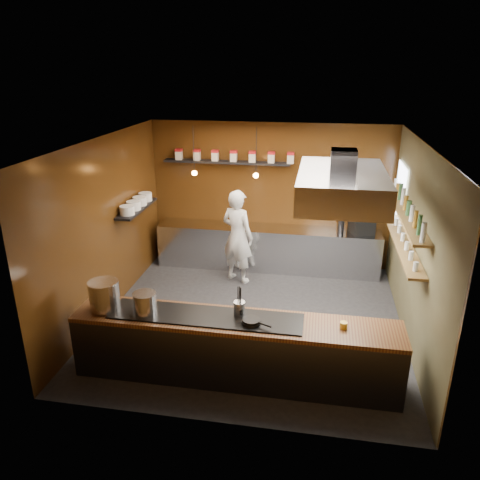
% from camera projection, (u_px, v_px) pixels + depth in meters
% --- Properties ---
extents(floor, '(5.00, 5.00, 0.00)m').
position_uv_depth(floor, '(252.00, 319.00, 7.99)').
color(floor, black).
rests_on(floor, ground).
extents(back_wall, '(5.00, 0.00, 5.00)m').
position_uv_depth(back_wall, '(270.00, 196.00, 9.76)').
color(back_wall, '#3F220B').
rests_on(back_wall, ground).
extents(left_wall, '(0.00, 5.00, 5.00)m').
position_uv_depth(left_wall, '(106.00, 228.00, 7.86)').
color(left_wall, '#3F220B').
rests_on(left_wall, ground).
extents(right_wall, '(0.00, 5.00, 5.00)m').
position_uv_depth(right_wall, '(417.00, 247.00, 7.06)').
color(right_wall, '#474128').
rests_on(right_wall, ground).
extents(ceiling, '(5.00, 5.00, 0.00)m').
position_uv_depth(ceiling, '(254.00, 142.00, 6.92)').
color(ceiling, silver).
rests_on(ceiling, back_wall).
extents(window_pane, '(0.00, 1.00, 1.00)m').
position_uv_depth(window_pane, '(400.00, 192.00, 8.49)').
color(window_pane, white).
rests_on(window_pane, right_wall).
extents(prep_counter, '(4.60, 0.65, 0.90)m').
position_uv_depth(prep_counter, '(267.00, 248.00, 9.83)').
color(prep_counter, silver).
rests_on(prep_counter, floor).
extents(pass_counter, '(4.40, 0.72, 0.94)m').
position_uv_depth(pass_counter, '(235.00, 348.00, 6.35)').
color(pass_counter, '#38383D').
rests_on(pass_counter, floor).
extents(tin_shelf, '(2.60, 0.26, 0.04)m').
position_uv_depth(tin_shelf, '(226.00, 162.00, 9.52)').
color(tin_shelf, black).
rests_on(tin_shelf, back_wall).
extents(plate_shelf, '(0.30, 1.40, 0.04)m').
position_uv_depth(plate_shelf, '(137.00, 208.00, 8.73)').
color(plate_shelf, black).
rests_on(plate_shelf, left_wall).
extents(bottle_shelf_upper, '(0.26, 2.80, 0.04)m').
position_uv_depth(bottle_shelf_upper, '(406.00, 214.00, 7.21)').
color(bottle_shelf_upper, brown).
rests_on(bottle_shelf_upper, right_wall).
extents(bottle_shelf_lower, '(0.26, 2.80, 0.04)m').
position_uv_depth(bottle_shelf_lower, '(402.00, 242.00, 7.38)').
color(bottle_shelf_lower, brown).
rests_on(bottle_shelf_lower, right_wall).
extents(extractor_hood, '(1.20, 2.00, 0.72)m').
position_uv_depth(extractor_hood, '(342.00, 185.00, 6.52)').
color(extractor_hood, '#38383D').
rests_on(extractor_hood, ceiling).
extents(pendant_left, '(0.10, 0.10, 0.95)m').
position_uv_depth(pendant_left, '(194.00, 170.00, 9.01)').
color(pendant_left, black).
rests_on(pendant_left, ceiling).
extents(pendant_right, '(0.10, 0.10, 0.95)m').
position_uv_depth(pendant_right, '(256.00, 173.00, 8.82)').
color(pendant_right, black).
rests_on(pendant_right, ceiling).
extents(storage_tins, '(2.43, 0.13, 0.22)m').
position_uv_depth(storage_tins, '(234.00, 156.00, 9.45)').
color(storage_tins, beige).
rests_on(storage_tins, tin_shelf).
extents(plate_stacks, '(0.26, 1.16, 0.16)m').
position_uv_depth(plate_stacks, '(137.00, 203.00, 8.70)').
color(plate_stacks, white).
rests_on(plate_stacks, plate_shelf).
extents(bottles, '(0.06, 2.66, 0.24)m').
position_uv_depth(bottles, '(407.00, 205.00, 7.16)').
color(bottles, silver).
rests_on(bottles, bottle_shelf_upper).
extents(wine_glasses, '(0.07, 2.37, 0.13)m').
position_uv_depth(wine_glasses, '(403.00, 237.00, 7.35)').
color(wine_glasses, silver).
rests_on(wine_glasses, bottle_shelf_lower).
extents(stockpot_large, '(0.46, 0.46, 0.40)m').
position_uv_depth(stockpot_large, '(104.00, 295.00, 6.37)').
color(stockpot_large, silver).
rests_on(stockpot_large, pass_counter).
extents(stockpot_small, '(0.39, 0.39, 0.30)m').
position_uv_depth(stockpot_small, '(145.00, 303.00, 6.26)').
color(stockpot_small, silver).
rests_on(stockpot_small, pass_counter).
extents(utensil_crock, '(0.17, 0.17, 0.20)m').
position_uv_depth(utensil_crock, '(239.00, 308.00, 6.22)').
color(utensil_crock, silver).
rests_on(utensil_crock, pass_counter).
extents(frying_pan, '(0.41, 0.26, 0.06)m').
position_uv_depth(frying_pan, '(252.00, 321.00, 6.04)').
color(frying_pan, black).
rests_on(frying_pan, pass_counter).
extents(butter_jar, '(0.11, 0.11, 0.09)m').
position_uv_depth(butter_jar, '(344.00, 325.00, 5.97)').
color(butter_jar, gold).
rests_on(butter_jar, pass_counter).
extents(espresso_machine, '(0.53, 0.52, 0.42)m').
position_uv_depth(espresso_machine, '(362.00, 223.00, 9.31)').
color(espresso_machine, black).
rests_on(espresso_machine, prep_counter).
extents(chef, '(0.81, 0.69, 1.87)m').
position_uv_depth(chef, '(238.00, 236.00, 9.10)').
color(chef, silver).
rests_on(chef, floor).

